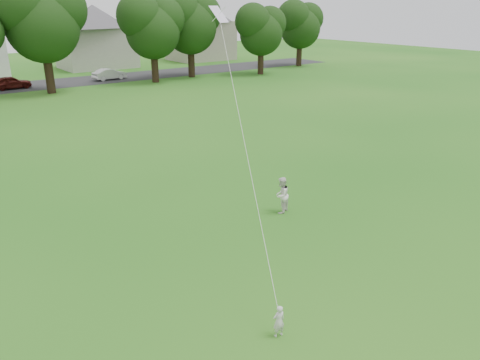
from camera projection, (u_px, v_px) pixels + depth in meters
ground at (217, 288)px, 13.91m from camera, size 160.00×160.00×0.00m
toddler at (279, 321)px, 11.74m from camera, size 0.36×0.26×0.90m
older_boy at (282, 195)px, 18.69m from camera, size 0.89×0.81×1.49m
kite at (242, 129)px, 15.22m from camera, size 2.80×5.06×12.44m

